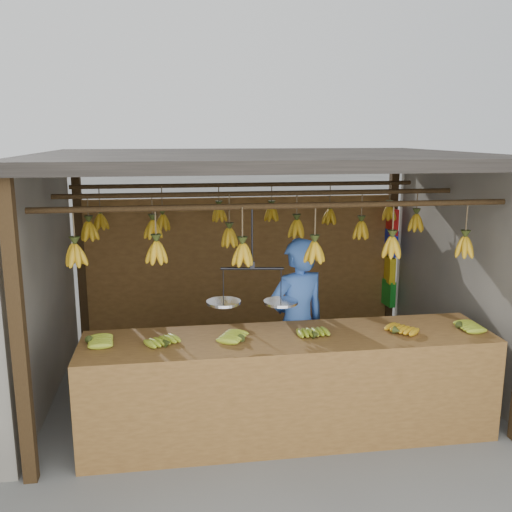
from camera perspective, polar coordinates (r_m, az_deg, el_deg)
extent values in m
plane|color=#5B5B57|center=(6.23, 0.42, -12.37)|extent=(80.00, 80.00, 0.00)
cube|color=black|center=(4.48, -22.64, -7.50)|extent=(0.10, 0.10, 2.30)
cube|color=black|center=(7.32, -17.13, 0.32)|extent=(0.10, 0.10, 2.30)
cube|color=black|center=(7.79, 13.35, 1.22)|extent=(0.10, 0.10, 2.30)
cube|color=black|center=(5.67, 0.46, 9.79)|extent=(4.30, 3.30, 0.10)
cylinder|color=black|center=(4.72, 2.36, 5.03)|extent=(4.00, 0.05, 0.05)
cylinder|color=black|center=(5.69, 0.45, 6.27)|extent=(4.00, 0.05, 0.05)
cylinder|color=black|center=(6.68, -0.90, 7.14)|extent=(4.00, 0.05, 0.05)
cube|color=brown|center=(7.35, -1.40, -1.10)|extent=(4.00, 0.06, 1.80)
cube|color=brown|center=(4.91, 3.36, -8.42)|extent=(3.50, 0.78, 0.08)
cube|color=brown|center=(4.73, 4.30, -14.72)|extent=(3.50, 0.04, 0.90)
cube|color=black|center=(4.74, -16.52, -15.69)|extent=(0.07, 0.07, 0.82)
cube|color=black|center=(5.37, 22.07, -12.67)|extent=(0.07, 0.07, 0.82)
cube|color=black|center=(5.34, -15.54, -12.32)|extent=(0.07, 0.07, 0.82)
cube|color=black|center=(5.91, 18.72, -10.10)|extent=(0.07, 0.07, 0.82)
ellipsoid|color=#92A523|center=(4.86, -16.35, -8.25)|extent=(0.26, 0.20, 0.06)
ellipsoid|color=#92A523|center=(4.68, -8.82, -8.68)|extent=(0.28, 0.30, 0.06)
ellipsoid|color=#92A523|center=(4.76, -1.36, -8.19)|extent=(0.30, 0.27, 0.06)
ellipsoid|color=#92A523|center=(4.83, 6.02, -7.92)|extent=(0.20, 0.25, 0.06)
ellipsoid|color=#C38D14|center=(5.05, 13.95, -7.36)|extent=(0.30, 0.29, 0.06)
ellipsoid|color=#92A523|center=(5.32, 19.77, -6.70)|extent=(0.24, 0.18, 0.06)
ellipsoid|color=#C38D14|center=(4.79, -17.59, 0.10)|extent=(0.16, 0.16, 0.28)
ellipsoid|color=#C38D14|center=(4.72, -9.91, 0.36)|extent=(0.16, 0.16, 0.28)
ellipsoid|color=#C38D14|center=(4.70, -1.36, 0.14)|extent=(0.16, 0.16, 0.28)
ellipsoid|color=#C38D14|center=(4.87, 5.87, 0.37)|extent=(0.16, 0.16, 0.28)
ellipsoid|color=#C38D14|center=(5.06, 13.42, 0.85)|extent=(0.16, 0.16, 0.28)
ellipsoid|color=#C38D14|center=(5.37, 20.12, 0.85)|extent=(0.16, 0.16, 0.28)
ellipsoid|color=#C38D14|center=(5.77, -16.33, 2.41)|extent=(0.16, 0.16, 0.28)
ellipsoid|color=#C38D14|center=(5.70, -10.27, 2.65)|extent=(0.16, 0.16, 0.28)
ellipsoid|color=#C38D14|center=(5.67, -2.67, 1.85)|extent=(0.16, 0.16, 0.28)
ellipsoid|color=#C38D14|center=(5.84, 4.07, 2.74)|extent=(0.16, 0.16, 0.28)
ellipsoid|color=#C38D14|center=(6.03, 10.45, 2.57)|extent=(0.16, 0.16, 0.28)
ellipsoid|color=#C38D14|center=(6.24, 15.70, 3.24)|extent=(0.16, 0.16, 0.28)
ellipsoid|color=#C38D14|center=(6.72, -15.27, 3.33)|extent=(0.16, 0.16, 0.28)
ellipsoid|color=#C38D14|center=(6.65, -9.31, 3.33)|extent=(0.16, 0.16, 0.28)
ellipsoid|color=#C38D14|center=(6.70, -3.72, 4.25)|extent=(0.16, 0.16, 0.28)
ellipsoid|color=#C38D14|center=(6.76, 1.57, 4.28)|extent=(0.16, 0.16, 0.28)
ellipsoid|color=#C38D14|center=(6.91, 7.36, 3.93)|extent=(0.16, 0.16, 0.28)
ellipsoid|color=#C38D14|center=(7.12, 13.16, 4.23)|extent=(0.16, 0.16, 0.28)
cylinder|color=black|center=(4.72, -0.39, 1.83)|extent=(0.02, 0.02, 0.52)
cylinder|color=black|center=(4.77, -0.39, -1.26)|extent=(0.53, 0.10, 0.02)
cylinder|color=silver|center=(4.86, -3.27, -4.71)|extent=(0.28, 0.28, 0.02)
cylinder|color=silver|center=(4.86, 2.50, -4.70)|extent=(0.28, 0.28, 0.02)
imported|color=#3359A5|center=(5.42, 4.12, -6.81)|extent=(0.70, 0.57, 1.65)
cube|color=red|center=(7.58, 13.46, 3.36)|extent=(0.08, 0.26, 0.34)
cube|color=#1426BF|center=(7.63, 13.36, 1.31)|extent=(0.08, 0.26, 0.34)
cube|color=yellow|center=(7.70, 13.23, -1.33)|extent=(0.08, 0.26, 0.34)
cube|color=#199926|center=(7.78, 13.12, -3.59)|extent=(0.08, 0.26, 0.34)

